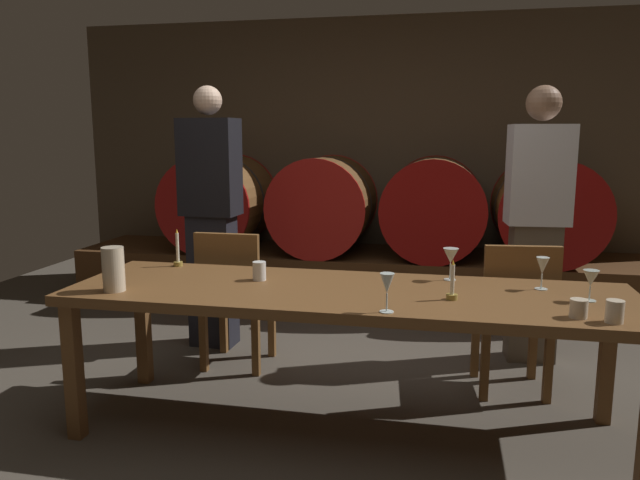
% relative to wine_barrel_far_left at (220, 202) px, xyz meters
% --- Properties ---
extents(ground_plane, '(7.55, 7.55, 0.00)m').
position_rel_wine_barrel_far_left_xyz_m(ground_plane, '(1.41, -2.36, -0.86)').
color(ground_plane, '#4C443A').
extents(back_wall, '(5.81, 0.24, 2.50)m').
position_rel_wine_barrel_far_left_xyz_m(back_wall, '(1.41, 0.55, 0.39)').
color(back_wall, brown).
rests_on(back_wall, ground).
extents(barrel_shelf, '(5.23, 0.90, 0.45)m').
position_rel_wine_barrel_far_left_xyz_m(barrel_shelf, '(1.41, 0.00, -0.64)').
color(barrel_shelf, '#4C2D16').
rests_on(barrel_shelf, ground).
extents(wine_barrel_far_left, '(0.83, 0.89, 0.83)m').
position_rel_wine_barrel_far_left_xyz_m(wine_barrel_far_left, '(0.00, 0.00, 0.00)').
color(wine_barrel_far_left, brown).
rests_on(wine_barrel_far_left, barrel_shelf).
extents(wine_barrel_center_left, '(0.83, 0.89, 0.83)m').
position_rel_wine_barrel_far_left_xyz_m(wine_barrel_center_left, '(0.96, 0.00, 0.00)').
color(wine_barrel_center_left, brown).
rests_on(wine_barrel_center_left, barrel_shelf).
extents(wine_barrel_center_right, '(0.83, 0.89, 0.83)m').
position_rel_wine_barrel_far_left_xyz_m(wine_barrel_center_right, '(1.89, 0.00, 0.00)').
color(wine_barrel_center_right, brown).
rests_on(wine_barrel_center_right, barrel_shelf).
extents(wine_barrel_far_right, '(0.83, 0.89, 0.83)m').
position_rel_wine_barrel_far_left_xyz_m(wine_barrel_far_right, '(2.79, 0.00, 0.00)').
color(wine_barrel_far_right, brown).
rests_on(wine_barrel_far_right, barrel_shelf).
extents(dining_table, '(2.71, 0.81, 0.72)m').
position_rel_wine_barrel_far_left_xyz_m(dining_table, '(1.54, -2.33, -0.20)').
color(dining_table, brown).
rests_on(dining_table, ground).
extents(chair_left, '(0.40, 0.40, 0.88)m').
position_rel_wine_barrel_far_left_xyz_m(chair_left, '(0.71, -1.66, -0.37)').
color(chair_left, brown).
rests_on(chair_left, ground).
extents(chair_right, '(0.44, 0.44, 0.88)m').
position_rel_wine_barrel_far_left_xyz_m(chair_right, '(2.39, -1.72, -0.37)').
color(chair_right, brown).
rests_on(chair_right, ground).
extents(guest_left, '(0.39, 0.25, 1.78)m').
position_rel_wine_barrel_far_left_xyz_m(guest_left, '(0.42, -1.27, 0.05)').
color(guest_left, black).
rests_on(guest_left, ground).
extents(guest_right, '(0.40, 0.27, 1.76)m').
position_rel_wine_barrel_far_left_xyz_m(guest_right, '(2.56, -1.11, 0.05)').
color(guest_right, brown).
rests_on(guest_right, ground).
extents(candle_left, '(0.05, 0.05, 0.21)m').
position_rel_wine_barrel_far_left_xyz_m(candle_left, '(0.51, -2.00, -0.08)').
color(candle_left, olive).
rests_on(candle_left, dining_table).
extents(candle_right, '(0.05, 0.05, 0.19)m').
position_rel_wine_barrel_far_left_xyz_m(candle_right, '(2.03, -2.41, -0.09)').
color(candle_right, olive).
rests_on(candle_right, dining_table).
extents(pitcher, '(0.10, 0.10, 0.21)m').
position_rel_wine_barrel_far_left_xyz_m(pitcher, '(0.45, -2.58, -0.03)').
color(pitcher, beige).
rests_on(pitcher, dining_table).
extents(wine_glass_far_left, '(0.06, 0.06, 0.17)m').
position_rel_wine_barrel_far_left_xyz_m(wine_glass_far_left, '(1.76, -2.67, -0.02)').
color(wine_glass_far_left, silver).
rests_on(wine_glass_far_left, dining_table).
extents(wine_glass_center_left, '(0.08, 0.08, 0.17)m').
position_rel_wine_barrel_far_left_xyz_m(wine_glass_center_left, '(2.02, -2.03, -0.01)').
color(wine_glass_center_left, silver).
rests_on(wine_glass_center_left, dining_table).
extents(wine_glass_center_right, '(0.06, 0.06, 0.16)m').
position_rel_wine_barrel_far_left_xyz_m(wine_glass_center_right, '(2.45, -2.13, -0.03)').
color(wine_glass_center_right, silver).
rests_on(wine_glass_center_right, dining_table).
extents(wine_glass_far_right, '(0.07, 0.07, 0.14)m').
position_rel_wine_barrel_far_left_xyz_m(wine_glass_far_right, '(2.63, -2.31, -0.04)').
color(wine_glass_far_right, silver).
rests_on(wine_glass_far_right, dining_table).
extents(cup_left, '(0.07, 0.07, 0.10)m').
position_rel_wine_barrel_far_left_xyz_m(cup_left, '(1.06, -2.23, -0.09)').
color(cup_left, white).
rests_on(cup_left, dining_table).
extents(cup_center, '(0.07, 0.07, 0.08)m').
position_rel_wine_barrel_far_left_xyz_m(cup_center, '(2.53, -2.58, -0.10)').
color(cup_center, beige).
rests_on(cup_center, dining_table).
extents(cup_right, '(0.07, 0.07, 0.09)m').
position_rel_wine_barrel_far_left_xyz_m(cup_right, '(2.66, -2.63, -0.09)').
color(cup_right, beige).
rests_on(cup_right, dining_table).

